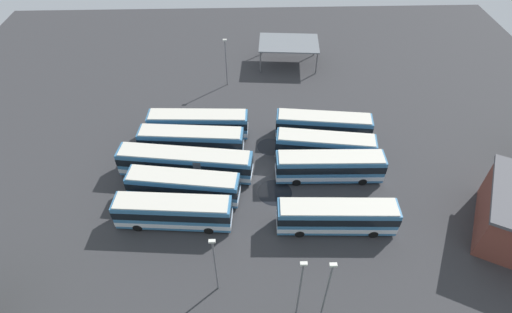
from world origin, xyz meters
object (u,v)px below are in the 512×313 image
(bus_row0_slot1, at_px, (325,147))
(maintenance_shelter, at_px, (289,43))
(lamp_post_far_corner, at_px, (215,264))
(bus_row1_slot3, at_px, (184,186))
(bus_row1_slot4, at_px, (173,212))
(lamp_post_mid_lot, at_px, (300,288))
(bus_row0_slot0, at_px, (323,126))
(bus_row0_slot2, at_px, (329,167))
(bus_row0_slot4, at_px, (337,217))
(bus_row1_slot1, at_px, (192,141))
(lamp_post_by_building, at_px, (226,60))
(lamp_post_near_entrance, at_px, (326,292))
(bus_row1_slot0, at_px, (198,124))
(bus_row1_slot2, at_px, (186,163))

(bus_row0_slot1, xyz_separation_m, maintenance_shelter, (2.43, -22.99, 1.78))
(maintenance_shelter, distance_m, lamp_post_far_corner, 41.46)
(bus_row1_slot3, xyz_separation_m, bus_row1_slot4, (0.71, 3.57, -0.00))
(lamp_post_mid_lot, bearing_deg, bus_row1_slot4, -40.95)
(maintenance_shelter, bearing_deg, bus_row0_slot0, 98.48)
(bus_row0_slot2, relative_size, maintenance_shelter, 1.25)
(bus_row0_slot4, height_order, lamp_post_mid_lot, lamp_post_mid_lot)
(bus_row0_slot2, xyz_separation_m, maintenance_shelter, (2.41, -26.41, 1.78))
(bus_row0_slot0, bearing_deg, bus_row1_slot1, 8.21)
(bus_row1_slot3, distance_m, lamp_post_far_corner, 12.22)
(lamp_post_by_building, xyz_separation_m, lamp_post_near_entrance, (-8.88, 37.44, 0.78))
(bus_row1_slot4, relative_size, lamp_post_mid_lot, 1.48)
(bus_row0_slot1, height_order, bus_row1_slot0, same)
(maintenance_shelter, relative_size, lamp_post_mid_lot, 1.20)
(lamp_post_by_building, relative_size, lamp_post_mid_lot, 0.91)
(lamp_post_mid_lot, bearing_deg, bus_row1_slot0, -67.34)
(bus_row1_slot4, bearing_deg, bus_row0_slot4, 176.11)
(bus_row0_slot4, distance_m, maintenance_shelter, 33.78)
(lamp_post_mid_lot, bearing_deg, lamp_post_far_corner, -20.47)
(bus_row1_slot3, xyz_separation_m, lamp_post_far_corner, (-4.13, 11.24, 2.41))
(bus_row0_slot2, xyz_separation_m, bus_row0_slot4, (0.48, 7.26, -0.00))
(bus_row0_slot2, bearing_deg, bus_row1_slot4, 19.38)
(bus_row1_slot0, relative_size, maintenance_shelter, 1.30)
(lamp_post_by_building, bearing_deg, lamp_post_mid_lot, 100.61)
(bus_row1_slot1, height_order, bus_row1_slot3, same)
(bus_row0_slot4, relative_size, bus_row1_slot2, 0.78)
(lamp_post_far_corner, bearing_deg, maintenance_shelter, -104.14)
(lamp_post_mid_lot, bearing_deg, maintenance_shelter, -94.15)
(bus_row0_slot0, xyz_separation_m, bus_row1_slot1, (16.88, 2.44, 0.00))
(bus_row0_slot2, bearing_deg, bus_row0_slot1, -90.33)
(bus_row0_slot2, bearing_deg, bus_row0_slot0, -93.27)
(bus_row1_slot0, bearing_deg, bus_row0_slot2, 152.17)
(lamp_post_far_corner, xyz_separation_m, lamp_post_mid_lot, (-7.03, 2.62, 0.31))
(bus_row0_slot1, bearing_deg, bus_row1_slot4, 28.73)
(maintenance_shelter, bearing_deg, bus_row0_slot1, 96.03)
(lamp_post_far_corner, bearing_deg, bus_row0_slot0, -121.43)
(bus_row1_slot2, relative_size, bus_row1_slot4, 1.30)
(bus_row1_slot1, relative_size, lamp_post_mid_lot, 1.57)
(bus_row1_slot4, distance_m, lamp_post_near_entrance, 17.94)
(bus_row0_slot0, relative_size, bus_row0_slot1, 1.02)
(bus_row1_slot0, relative_size, bus_row1_slot1, 1.00)
(bus_row0_slot2, height_order, lamp_post_near_entrance, lamp_post_near_entrance)
(bus_row0_slot4, relative_size, bus_row1_slot3, 0.99)
(bus_row1_slot2, distance_m, lamp_post_near_entrance, 22.70)
(bus_row1_slot1, distance_m, bus_row1_slot2, 3.90)
(bus_row0_slot2, relative_size, bus_row1_slot1, 0.96)
(bus_row1_slot0, xyz_separation_m, lamp_post_near_entrance, (-12.33, 25.43, 3.14))
(bus_row1_slot2, bearing_deg, bus_row1_slot4, 85.23)
(bus_row1_slot1, relative_size, maintenance_shelter, 1.30)
(bus_row0_slot1, distance_m, lamp_post_near_entrance, 21.03)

